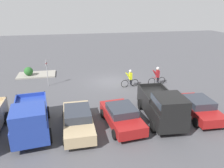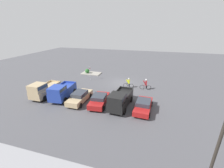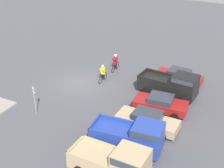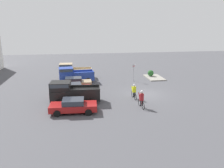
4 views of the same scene
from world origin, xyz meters
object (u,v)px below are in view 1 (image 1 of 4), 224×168
(cyclist_1, at_px, (157,75))
(fire_lane_sign, at_px, (47,70))
(cyclist_0, at_px, (130,78))
(shrub, at_px, (29,71))
(pickup_truck_0, at_px, (162,106))
(sedan_1, at_px, (122,116))
(sedan_2, at_px, (78,120))
(pickup_truck_1, at_px, (31,118))
(sedan_0, at_px, (198,107))

(cyclist_1, relative_size, fire_lane_sign, 0.71)
(cyclist_0, relative_size, cyclist_1, 0.96)
(fire_lane_sign, relative_size, shrub, 2.74)
(pickup_truck_0, bearing_deg, cyclist_0, -88.58)
(sedan_1, bearing_deg, sedan_2, -1.02)
(pickup_truck_0, distance_m, cyclist_1, 7.34)
(pickup_truck_0, distance_m, pickup_truck_1, 8.33)
(sedan_1, bearing_deg, fire_lane_sign, -59.54)
(pickup_truck_1, xyz_separation_m, cyclist_0, (-8.16, -6.70, -0.29))
(pickup_truck_0, xyz_separation_m, fire_lane_sign, (7.87, -8.74, 0.39))
(cyclist_1, distance_m, fire_lane_sign, 10.66)
(pickup_truck_1, relative_size, cyclist_0, 2.85)
(fire_lane_sign, bearing_deg, sedan_0, 141.38)
(sedan_1, height_order, pickup_truck_1, pickup_truck_1)
(fire_lane_sign, height_order, shrub, fire_lane_sign)
(pickup_truck_0, bearing_deg, sedan_1, -1.48)
(sedan_2, distance_m, cyclist_0, 8.61)
(cyclist_0, relative_size, fire_lane_sign, 0.68)
(sedan_0, distance_m, pickup_truck_0, 2.88)
(shrub, bearing_deg, sedan_2, 110.71)
(pickup_truck_1, height_order, shrub, pickup_truck_1)
(sedan_2, bearing_deg, pickup_truck_0, 178.75)
(sedan_0, height_order, sedan_1, sedan_1)
(cyclist_1, xyz_separation_m, fire_lane_sign, (10.47, -1.88, 0.62))
(fire_lane_sign, bearing_deg, cyclist_0, 166.07)
(cyclist_1, height_order, fire_lane_sign, fire_lane_sign)
(fire_lane_sign, distance_m, shrub, 4.18)
(pickup_truck_0, xyz_separation_m, cyclist_0, (0.17, -6.83, -0.30))
(sedan_0, height_order, pickup_truck_0, pickup_truck_0)
(cyclist_1, bearing_deg, shrub, -22.55)
(pickup_truck_1, height_order, cyclist_1, pickup_truck_1)
(sedan_0, relative_size, cyclist_1, 2.46)
(sedan_1, bearing_deg, sedan_0, -178.74)
(sedan_2, height_order, shrub, sedan_2)
(sedan_0, bearing_deg, sedan_2, 0.50)
(sedan_1, bearing_deg, cyclist_1, -128.34)
(sedan_0, distance_m, fire_lane_sign, 13.72)
(sedan_1, relative_size, fire_lane_sign, 1.72)
(shrub, bearing_deg, sedan_0, 137.29)
(sedan_2, bearing_deg, sedan_0, -179.50)
(pickup_truck_0, distance_m, sedan_2, 5.59)
(sedan_1, distance_m, shrub, 14.13)
(cyclist_1, height_order, shrub, cyclist_1)
(pickup_truck_1, bearing_deg, fire_lane_sign, -93.07)
(cyclist_0, distance_m, shrub, 11.27)
(sedan_0, distance_m, sedan_2, 8.40)
(shrub, bearing_deg, sedan_1, 121.32)
(cyclist_0, distance_m, fire_lane_sign, 7.96)
(pickup_truck_1, bearing_deg, cyclist_1, -148.40)
(sedan_0, bearing_deg, pickup_truck_0, 3.93)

